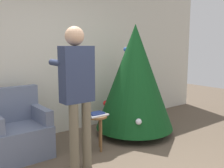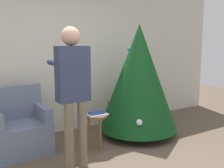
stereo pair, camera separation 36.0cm
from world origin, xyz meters
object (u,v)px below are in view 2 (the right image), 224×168
christmas_tree (139,77)px  person_standing (73,84)px  armchair (20,130)px  side_stool (96,122)px

christmas_tree → person_standing: (-1.47, -0.53, 0.07)m
armchair → side_stool: (1.01, -0.52, 0.08)m
christmas_tree → person_standing: bearing=-160.1°
armchair → person_standing: person_standing is taller
side_stool → christmas_tree: bearing=11.0°
person_standing → side_stool: 0.92m
christmas_tree → armchair: christmas_tree is taller
christmas_tree → side_stool: (-0.94, -0.18, -0.61)m
person_standing → side_stool: (0.52, 0.35, -0.68)m
armchair → person_standing: 1.25m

